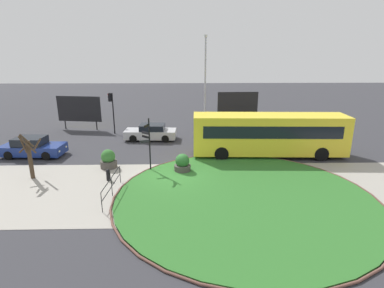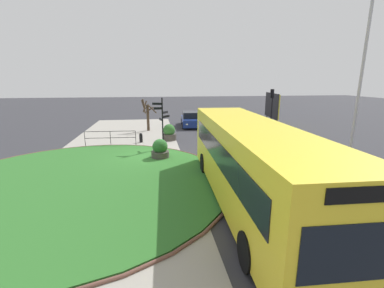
% 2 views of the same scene
% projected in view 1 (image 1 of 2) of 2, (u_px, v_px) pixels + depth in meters
% --- Properties ---
extents(ground, '(120.00, 120.00, 0.00)m').
position_uv_depth(ground, '(175.00, 176.00, 19.35)').
color(ground, '#333338').
extents(sidewalk_paving, '(32.00, 8.05, 0.02)m').
position_uv_depth(sidewalk_paving, '(174.00, 189.00, 17.45)').
color(sidewalk_paving, '#9E998E').
rests_on(sidewalk_paving, ground).
extents(grass_island, '(13.69, 13.69, 0.10)m').
position_uv_depth(grass_island, '(244.00, 197.00, 16.45)').
color(grass_island, '#2D6B28').
rests_on(grass_island, ground).
extents(grass_kerb_ring, '(14.00, 14.00, 0.11)m').
position_uv_depth(grass_kerb_ring, '(244.00, 197.00, 16.45)').
color(grass_kerb_ring, brown).
rests_on(grass_kerb_ring, ground).
extents(signpost_directional, '(0.65, 1.14, 3.52)m').
position_uv_depth(signpost_directional, '(148.00, 141.00, 19.60)').
color(signpost_directional, black).
rests_on(signpost_directional, ground).
extents(bollard_foreground, '(0.25, 0.25, 0.73)m').
position_uv_depth(bollard_foreground, '(108.00, 175.00, 18.53)').
color(bollard_foreground, black).
rests_on(bollard_foreground, ground).
extents(railing_grass_edge, '(0.20, 3.60, 1.07)m').
position_uv_depth(railing_grass_edge, '(112.00, 184.00, 16.42)').
color(railing_grass_edge, black).
rests_on(railing_grass_edge, ground).
extents(bus_yellow, '(11.20, 2.79, 3.10)m').
position_uv_depth(bus_yellow, '(269.00, 134.00, 22.68)').
color(bus_yellow, yellow).
rests_on(bus_yellow, ground).
extents(car_near_lane, '(4.57, 2.15, 1.45)m').
position_uv_depth(car_near_lane, '(33.00, 147.00, 22.87)').
color(car_near_lane, navy).
rests_on(car_near_lane, ground).
extents(car_far_lane, '(4.55, 2.04, 1.38)m').
position_uv_depth(car_far_lane, '(151.00, 132.00, 27.18)').
color(car_far_lane, '#B7B7BC').
rests_on(car_far_lane, ground).
extents(traffic_light_near, '(0.49, 0.30, 3.85)m').
position_uv_depth(traffic_light_near, '(111.00, 104.00, 28.58)').
color(traffic_light_near, black).
rests_on(traffic_light_near, ground).
extents(lamppost_tall, '(0.32, 0.32, 8.97)m').
position_uv_depth(lamppost_tall, '(205.00, 82.00, 29.09)').
color(lamppost_tall, '#B7B7BC').
rests_on(lamppost_tall, ground).
extents(billboard_left, '(4.18, 0.33, 3.58)m').
position_uv_depth(billboard_left, '(238.00, 104.00, 31.66)').
color(billboard_left, black).
rests_on(billboard_left, ground).
extents(billboard_right, '(4.46, 0.79, 3.33)m').
position_uv_depth(billboard_right, '(79.00, 109.00, 30.38)').
color(billboard_right, black).
rests_on(billboard_right, ground).
extents(planter_near_signpost, '(1.07, 1.07, 1.21)m').
position_uv_depth(planter_near_signpost, '(182.00, 164.00, 19.86)').
color(planter_near_signpost, '#47423D').
rests_on(planter_near_signpost, ground).
extents(planter_kerbside, '(1.10, 1.10, 1.27)m').
position_uv_depth(planter_kerbside, '(108.00, 160.00, 20.54)').
color(planter_kerbside, '#47423D').
rests_on(planter_kerbside, ground).
extents(street_tree_bare, '(1.39, 1.41, 2.94)m').
position_uv_depth(street_tree_bare, '(30.00, 155.00, 18.53)').
color(street_tree_bare, '#423323').
rests_on(street_tree_bare, ground).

